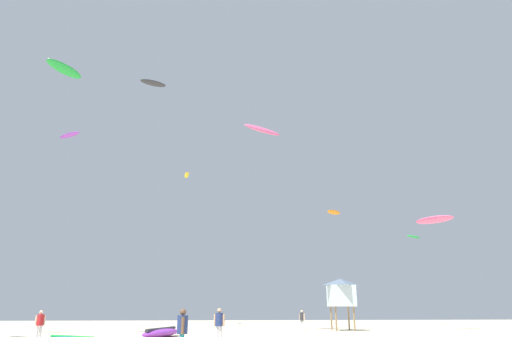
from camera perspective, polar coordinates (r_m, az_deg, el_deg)
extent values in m
cylinder|color=navy|center=(17.19, -9.40, -19.12)|extent=(0.39, 0.39, 0.63)
cylinder|color=brown|center=(17.42, -9.44, -19.18)|extent=(0.11, 0.11, 0.58)
cylinder|color=brown|center=(16.97, -9.37, -19.24)|extent=(0.11, 0.11, 0.58)
sphere|color=brown|center=(17.18, -9.33, -17.67)|extent=(0.23, 0.23, 0.23)
cylinder|color=silver|center=(39.06, 6.06, -19.37)|extent=(0.15, 0.15, 0.79)
cylinder|color=silver|center=(39.16, 5.83, -19.37)|extent=(0.15, 0.15, 0.79)
cylinder|color=#2D2D33|center=(39.10, 5.91, -18.36)|extent=(0.36, 0.36, 0.59)
cylinder|color=beige|center=(38.98, 6.19, -18.39)|extent=(0.11, 0.11, 0.55)
cylinder|color=beige|center=(39.22, 5.64, -18.40)|extent=(0.11, 0.11, 0.55)
sphere|color=beige|center=(39.09, 5.89, -17.76)|extent=(0.21, 0.21, 0.21)
cylinder|color=silver|center=(29.44, -25.91, -18.43)|extent=(0.15, 0.15, 0.80)
cylinder|color=silver|center=(29.40, -26.28, -18.39)|extent=(0.15, 0.15, 0.80)
cylinder|color=#B21E23|center=(29.40, -25.90, -17.05)|extent=(0.37, 0.37, 0.60)
cylinder|color=beige|center=(29.44, -25.48, -17.15)|extent=(0.11, 0.11, 0.55)
cylinder|color=beige|center=(29.36, -26.34, -17.05)|extent=(0.11, 0.11, 0.55)
sphere|color=beige|center=(29.39, -25.79, -16.25)|extent=(0.22, 0.22, 0.22)
cylinder|color=silver|center=(24.39, -5.02, -20.47)|extent=(0.16, 0.16, 0.86)
cylinder|color=silver|center=(24.35, -4.54, -20.49)|extent=(0.16, 0.16, 0.86)
cylinder|color=navy|center=(24.34, -4.74, -18.72)|extent=(0.39, 0.39, 0.64)
cylinder|color=tan|center=(24.39, -5.30, -18.76)|extent=(0.11, 0.11, 0.59)
cylinder|color=tan|center=(24.29, -4.18, -18.79)|extent=(0.11, 0.11, 0.59)
sphere|color=tan|center=(24.33, -4.71, -17.67)|extent=(0.23, 0.23, 0.23)
ellipsoid|color=purple|center=(30.14, -12.06, -19.91)|extent=(2.70, 5.14, 0.57)
cylinder|color=#2D2D33|center=(30.13, -12.03, -19.49)|extent=(1.44, 4.43, 0.22)
cylinder|color=green|center=(25.59, -22.53, -19.32)|extent=(2.69, 2.08, 0.16)
cylinder|color=#8C704C|center=(40.22, 11.80, -18.27)|extent=(0.14, 0.14, 1.90)
cylinder|color=#8C704C|center=(38.78, 12.47, -18.27)|extent=(0.14, 0.14, 1.90)
cylinder|color=#8C704C|center=(39.81, 9.63, -18.40)|extent=(0.14, 0.14, 1.90)
cylinder|color=#8C704C|center=(38.36, 10.22, -18.41)|extent=(0.14, 0.14, 1.90)
cube|color=silver|center=(39.29, 10.87, -15.72)|extent=(2.00, 2.00, 1.70)
pyramid|color=slate|center=(39.34, 10.78, -14.08)|extent=(2.30, 2.30, 0.55)
ellipsoid|color=purple|center=(37.07, -22.78, 3.98)|extent=(2.16, 1.91, 0.29)
ellipsoid|color=green|center=(55.48, 19.54, -8.24)|extent=(2.66, 2.21, 0.50)
ellipsoid|color=#E5598C|center=(39.34, 0.82, 4.97)|extent=(3.87, 2.92, 0.98)
ellipsoid|color=orange|center=(54.76, 9.95, -5.54)|extent=(2.32, 2.04, 0.57)
ellipsoid|color=yellow|center=(53.23, -8.87, -0.83)|extent=(0.74, 2.25, 0.54)
cylinder|color=purple|center=(53.26, -8.86, -0.73)|extent=(0.19, 2.05, 0.10)
ellipsoid|color=#E5598C|center=(43.19, 21.86, -6.11)|extent=(2.94, 3.48, 0.75)
ellipsoid|color=#2D2D33|center=(47.05, -13.03, 10.61)|extent=(2.70, 1.72, 0.51)
cylinder|color=green|center=(47.10, -13.02, 10.73)|extent=(2.25, 1.03, 0.11)
ellipsoid|color=green|center=(38.68, -23.34, 11.62)|extent=(2.54, 3.16, 0.70)
cylinder|color=white|center=(38.74, -23.32, 11.80)|extent=(1.74, 2.51, 0.14)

